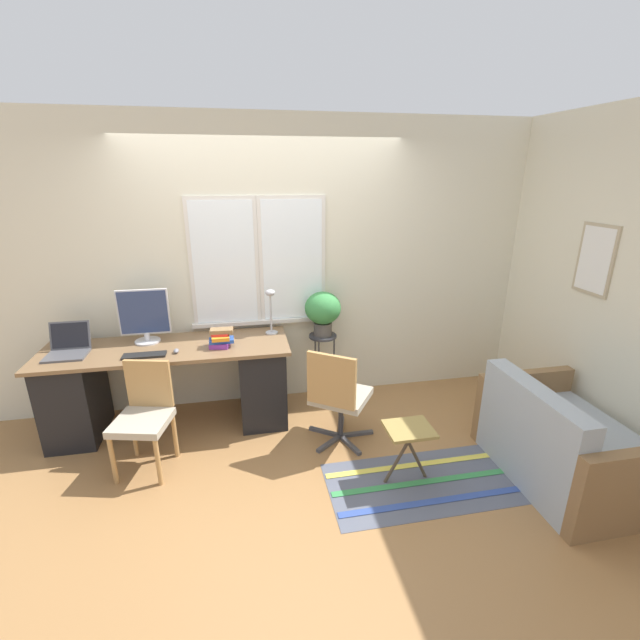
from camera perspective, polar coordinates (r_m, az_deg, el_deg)
ground_plane at (r=3.94m, az=-5.39°, el=-14.96°), size 14.00×14.00×0.00m
wall_back_with_window at (r=4.10m, az=-7.09°, el=6.97°), size 9.00×0.12×2.70m
wall_right_with_picture at (r=4.41m, az=29.74°, el=5.46°), size 0.08×9.00×2.70m
desk at (r=4.06m, az=-19.21°, el=-8.11°), size 2.08×0.67×0.78m
laptop at (r=4.09m, az=-30.59°, el=-3.24°), size 0.31×0.31×0.25m
monitor at (r=4.01m, az=-22.38°, el=0.45°), size 0.42×0.22×0.48m
keyboard at (r=3.78m, az=-22.37°, el=-4.37°), size 0.34×0.11×0.02m
mouse at (r=3.76m, az=-18.63°, el=-3.93°), size 0.04×0.07×0.04m
desk_lamp at (r=3.93m, az=-6.63°, el=2.09°), size 0.11×0.11×0.42m
book_stack at (r=3.77m, az=-13.08°, el=-2.39°), size 0.21×0.18×0.16m
desk_chair_wooden at (r=3.60m, az=-22.38°, el=-11.51°), size 0.47×0.48×0.84m
office_chair_swivel at (r=3.60m, az=2.42°, el=-10.01°), size 0.61×0.61×0.88m
couch_loveseat at (r=3.79m, az=29.64°, el=-14.36°), size 0.85×1.20×0.78m
plant_stand at (r=4.18m, az=0.37°, el=-3.15°), size 0.27×0.27×0.71m
potted_plant at (r=4.06m, az=0.38°, el=1.34°), size 0.34×0.34×0.43m
floor_rug_striped at (r=3.51m, az=13.70°, el=-20.28°), size 1.45×0.70×0.01m
folding_stool at (r=3.28m, az=11.76°, el=-14.70°), size 0.35×0.29×0.46m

